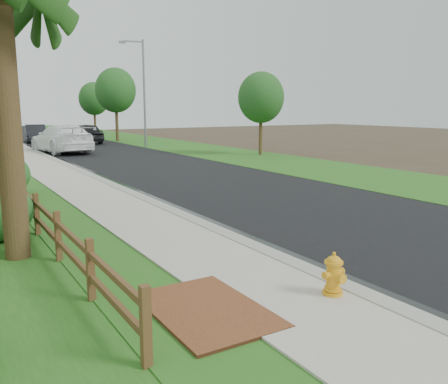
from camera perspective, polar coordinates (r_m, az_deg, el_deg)
ground at (r=9.58m, az=6.61°, el=-9.44°), size 120.00×120.00×0.00m
road at (r=43.43m, az=-17.65°, el=5.51°), size 8.00×90.00×0.02m
curb at (r=42.64m, az=-23.16°, el=5.16°), size 0.40×90.00×0.12m
wet_gutter at (r=42.69m, az=-22.69°, el=5.15°), size 0.50×90.00×0.00m
sidewalk at (r=42.48m, az=-24.89°, el=5.01°), size 2.20×90.00×0.10m
verge_far at (r=45.55m, az=-9.15°, el=6.07°), size 6.00×90.00×0.04m
brick_patch at (r=7.66m, az=-2.12°, el=-14.15°), size 1.60×2.40×0.11m
ranch_fence at (r=13.89m, az=-22.46°, el=-1.33°), size 0.12×16.92×1.10m
fire_hydrant at (r=8.24m, az=13.04°, el=-9.73°), size 0.48×0.38×0.74m
white_suv at (r=35.48m, az=-18.92°, el=6.10°), size 3.50×7.02×1.96m
dark_car_mid at (r=44.00m, az=-16.29°, el=6.80°), size 2.10×5.16×1.75m
dark_car_far at (r=46.84m, az=-21.71°, el=6.57°), size 2.28×5.01×1.60m
streetlight at (r=38.44m, az=-9.83°, el=12.31°), size 1.92×0.50×8.32m
boulder at (r=13.30m, az=-25.08°, el=-2.91°), size 1.27×0.97×0.83m
tree_near_right at (r=31.92m, az=4.48°, el=11.25°), size 3.05×3.05×5.50m
tree_mid_right at (r=45.81m, az=-12.91°, el=11.83°), size 3.74×3.74×6.78m
tree_far_right at (r=52.58m, az=-15.38°, el=10.76°), size 3.13×3.13×5.78m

